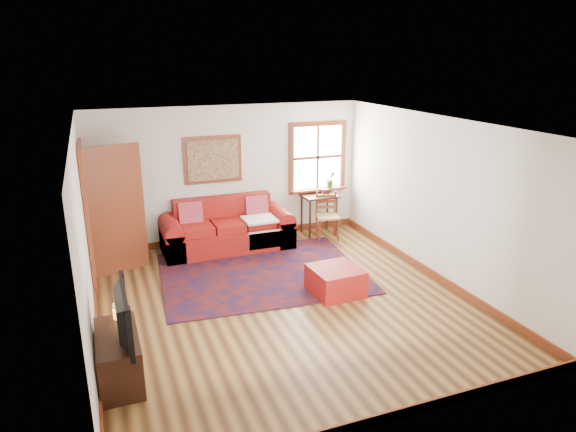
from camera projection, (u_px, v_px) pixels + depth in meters
name	position (u px, v px, depth m)	size (l,w,h in m)	color
ground	(282.00, 300.00, 7.30)	(5.50, 5.50, 0.00)	#452912
room_envelope	(281.00, 188.00, 6.82)	(5.04, 5.54, 2.52)	silver
window	(319.00, 164.00, 9.92)	(1.18, 0.20, 1.38)	white
doorway	(105.00, 211.00, 7.81)	(0.89, 1.08, 2.14)	black
framed_artwork	(213.00, 160.00, 9.15)	(1.05, 0.07, 0.85)	maroon
persian_rug	(262.00, 273.00, 8.20)	(3.13, 2.51, 0.02)	#51120B
red_leather_sofa	(227.00, 232.00, 9.20)	(2.28, 0.94, 0.89)	maroon
red_ottoman	(336.00, 281.00, 7.48)	(0.69, 0.69, 0.39)	maroon
side_table	(319.00, 201.00, 9.85)	(0.65, 0.49, 0.78)	#321A10
ladder_back_chair	(327.00, 214.00, 9.66)	(0.50, 0.48, 0.88)	tan
media_cabinet	(119.00, 357.00, 5.46)	(0.44, 0.97, 0.53)	#321A10
television	(116.00, 316.00, 5.19)	(0.98, 0.13, 0.57)	black
candle_hurricane	(118.00, 312.00, 5.69)	(0.12, 0.12, 0.18)	silver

